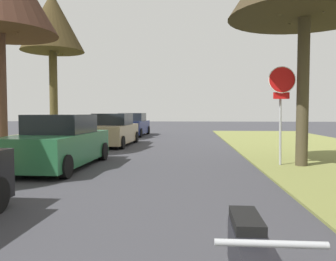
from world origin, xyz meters
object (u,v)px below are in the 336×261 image
Objects in this scene: parked_sedan_green at (59,143)px; parked_sedan_navy at (132,125)px; street_tree_left_far at (52,24)px; stop_sign_far at (281,94)px; parked_sedan_tan at (112,131)px.

parked_sedan_green and parked_sedan_navy have the same top height.
street_tree_left_far is 1.83× the size of parked_sedan_green.
stop_sign_far is 6.83m from parked_sedan_green.
stop_sign_far is 0.67× the size of parked_sedan_navy.
parked_sedan_green is at bearing -90.69° from parked_sedan_tan.
street_tree_left_far is at bearing 112.74° from parked_sedan_green.
stop_sign_far is at bearing 4.82° from parked_sedan_green.
parked_sedan_tan is at bearing 89.31° from parked_sedan_green.
street_tree_left_far reaches higher than parked_sedan_tan.
parked_sedan_green and parked_sedan_tan have the same top height.
stop_sign_far is 0.67× the size of parked_sedan_tan.
street_tree_left_far is 7.11m from parked_sedan_tan.
parked_sedan_navy is at bearing 117.08° from stop_sign_far.
parked_sedan_green is 13.75m from parked_sedan_navy.
stop_sign_far is 0.36× the size of street_tree_left_far.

